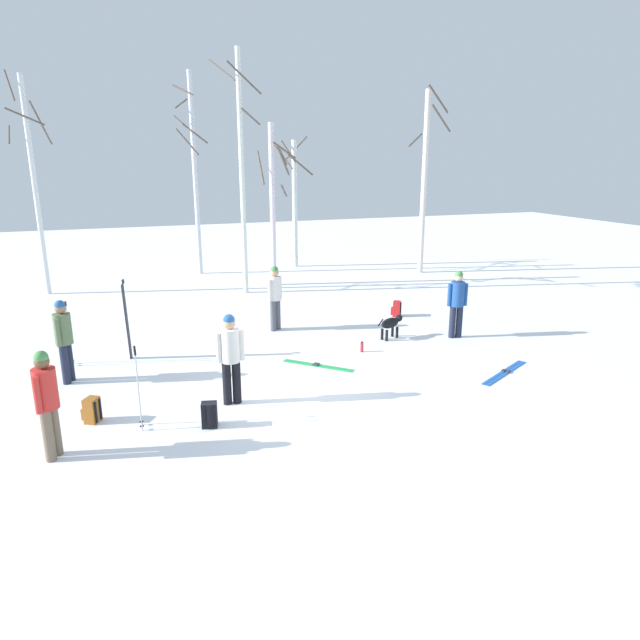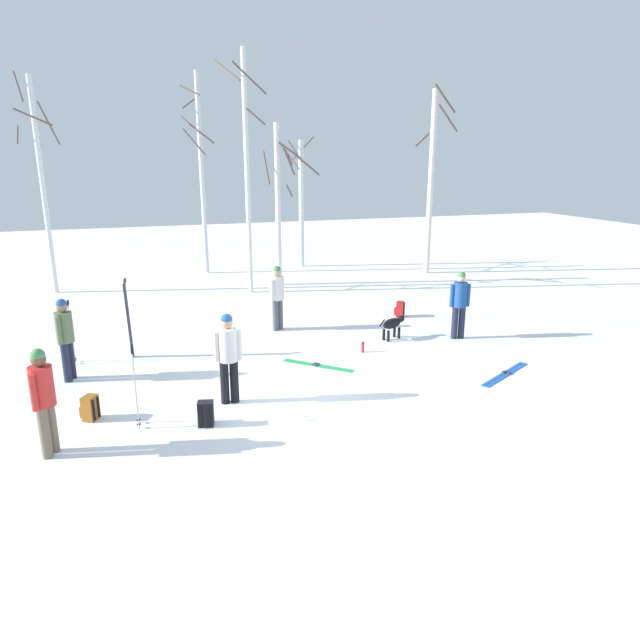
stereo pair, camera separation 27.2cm
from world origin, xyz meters
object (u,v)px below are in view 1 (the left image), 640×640
Objects in this scene: backpack_0 at (92,410)px; ski_poles_0 at (138,386)px; birch_tree_4 at (294,200)px; dog at (391,324)px; ski_poles_1 at (69,332)px; person_4 at (457,300)px; birch_tree_1 at (194,172)px; ski_pair_lying_1 at (318,365)px; birch_tree_5 at (425,180)px; person_1 at (230,353)px; person_2 at (47,398)px; person_3 at (64,336)px; birch_tree_0 at (34,183)px; ski_pair_planted_0 at (127,320)px; water_bottle_0 at (362,347)px; ski_pair_lying_0 at (505,372)px; birch_tree_2 at (242,171)px; person_0 at (275,294)px; backpack_1 at (210,415)px; birch_tree_3 at (273,202)px; backpack_2 at (396,309)px.

ski_poles_0 is at bearing -33.73° from backpack_0.
birch_tree_4 is at bearing 59.00° from backpack_0.
ski_poles_1 reaches higher than dog.
birch_tree_1 is (-4.85, 10.61, 2.90)m from person_4.
birch_tree_5 reaches higher than ski_pair_lying_1.
ski_poles_0 is at bearing -163.98° from person_1.
person_2 is 1.00× the size of person_3.
dog is 0.12× the size of birch_tree_0.
birch_tree_5 reaches higher than backpack_0.
dog is 6.92m from ski_poles_0.
backpack_0 is (-0.73, -3.11, -0.70)m from ski_pair_planted_0.
dog reaches higher than water_bottle_0.
birch_tree_0 is at bearing 97.23° from person_3.
ski_pair_lying_0 is at bearing -16.68° from person_3.
birch_tree_2 is at bearing -171.22° from birch_tree_5.
birch_tree_1 reaches higher than water_bottle_0.
person_0 is 6.00m from ski_poles_0.
ski_pair_lying_1 is (2.15, 1.32, -0.97)m from person_1.
ski_poles_1 is 8.25m from birch_tree_0.
birch_tree_2 is at bearing 61.86° from backpack_0.
backpack_1 is (-2.71, -2.14, 0.20)m from ski_pair_lying_1.
birch_tree_5 reaches higher than person_3.
birch_tree_3 is (5.94, 9.62, 2.71)m from backpack_0.
dog is at bearing 111.63° from ski_pair_lying_0.
birch_tree_3 is at bearing 109.15° from person_4.
backpack_0 is (-4.58, -1.27, 0.20)m from ski_pair_lying_1.
ski_poles_1 is 3.25× the size of backpack_2.
birch_tree_2 is (5.16, 5.58, 3.21)m from ski_poles_1.
birch_tree_3 is at bearing -118.94° from birch_tree_4.
ski_poles_0 is at bearing -112.79° from birch_tree_2.
backpack_2 is (8.56, 1.18, -0.55)m from ski_poles_1.
ski_pair_lying_1 is at bearing -138.68° from backpack_2.
ski_poles_0 is (1.27, -2.64, -0.22)m from person_3.
person_1 is 1.20× the size of ski_poles_1.
person_0 is 3.90× the size of backpack_0.
person_3 is 1.58m from ski_pair_planted_0.
backpack_0 is at bearing 146.27° from ski_poles_0.
birch_tree_0 is at bearing 98.31° from ski_poles_1.
backpack_2 is 8.86m from birch_tree_4.
ski_poles_1 is 4.71m from backpack_1.
ski_pair_lying_0 is 4.00m from ski_pair_lying_1.
ski_poles_1 reaches higher than water_bottle_0.
birch_tree_2 is at bearing -145.24° from birch_tree_3.
ski_pair_lying_1 is at bearing -90.75° from birch_tree_2.
ski_pair_lying_0 is (5.75, -0.43, -0.97)m from person_1.
person_4 is 7.91m from ski_pair_planted_0.
backpack_0 is 0.08× the size of birch_tree_3.
dog is at bearing -72.12° from birch_tree_1.
ski_pair_planted_0 is at bearing 39.28° from person_3.
person_3 is at bearing -111.78° from birch_tree_1.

